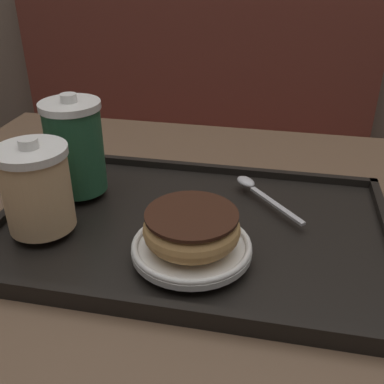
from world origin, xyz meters
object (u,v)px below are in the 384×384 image
spoon (254,188)px  coffee_cup_rear (75,147)px  donut_chocolate_glazed (192,228)px  coffee_cup_front (37,188)px

spoon → coffee_cup_rear: bearing=58.9°
coffee_cup_rear → donut_chocolate_glazed: size_ratio=1.27×
coffee_cup_front → spoon: bearing=29.7°
spoon → coffee_cup_front: bearing=78.7°
coffee_cup_rear → spoon: (0.26, 0.05, -0.06)m
donut_chocolate_glazed → spoon: donut_chocolate_glazed is taller
coffee_cup_front → coffee_cup_rear: (0.01, 0.11, 0.01)m
coffee_cup_front → spoon: (0.27, 0.15, -0.05)m
coffee_cup_rear → spoon: coffee_cup_rear is taller
coffee_cup_front → donut_chocolate_glazed: (0.20, -0.02, -0.02)m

